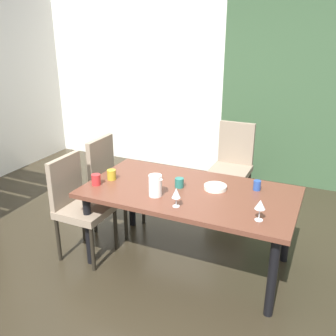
# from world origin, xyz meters

# --- Properties ---
(ground_plane) EXTENTS (5.86, 5.36, 0.02)m
(ground_plane) POSITION_xyz_m (0.00, 0.00, -0.01)
(ground_plane) COLOR #2E271B
(back_panel_interior) EXTENTS (2.95, 0.10, 2.77)m
(back_panel_interior) POSITION_xyz_m (-1.46, 2.63, 1.39)
(back_panel_interior) COLOR silver
(back_panel_interior) RESTS_ON ground_plane
(dining_table) EXTENTS (1.83, 0.98, 0.73)m
(dining_table) POSITION_xyz_m (0.43, 0.30, 0.65)
(dining_table) COLOR brown
(dining_table) RESTS_ON ground_plane
(chair_left_near) EXTENTS (0.44, 0.44, 0.96)m
(chair_left_near) POSITION_xyz_m (-0.55, 0.01, 0.55)
(chair_left_near) COLOR gray
(chair_left_near) RESTS_ON ground_plane
(chair_left_far) EXTENTS (0.44, 0.44, 0.98)m
(chair_left_far) POSITION_xyz_m (-0.56, 0.58, 0.55)
(chair_left_far) COLOR gray
(chair_left_far) RESTS_ON ground_plane
(chair_head_far) EXTENTS (0.44, 0.45, 1.01)m
(chair_head_far) POSITION_xyz_m (0.47, 1.61, 0.56)
(chair_head_far) COLOR gray
(chair_head_far) RESTS_ON ground_plane
(wine_glass_west) EXTENTS (0.08, 0.08, 0.16)m
(wine_glass_west) POSITION_xyz_m (1.09, 0.01, 0.85)
(wine_glass_west) COLOR silver
(wine_glass_west) RESTS_ON dining_table
(wine_glass_right) EXTENTS (0.07, 0.07, 0.16)m
(wine_glass_right) POSITION_xyz_m (0.45, -0.04, 0.84)
(wine_glass_right) COLOR silver
(wine_glass_right) RESTS_ON dining_table
(serving_bowl_near_shelf) EXTENTS (0.20, 0.20, 0.04)m
(serving_bowl_near_shelf) POSITION_xyz_m (0.63, 0.41, 0.75)
(serving_bowl_near_shelf) COLOR silver
(serving_bowl_near_shelf) RESTS_ON dining_table
(cup_south) EXTENTS (0.08, 0.08, 0.10)m
(cup_south) POSITION_xyz_m (-0.37, 0.06, 0.78)
(cup_south) COLOR red
(cup_south) RESTS_ON dining_table
(cup_center) EXTENTS (0.06, 0.06, 0.09)m
(cup_center) POSITION_xyz_m (0.96, 0.54, 0.77)
(cup_center) COLOR #274895
(cup_center) RESTS_ON dining_table
(cup_front) EXTENTS (0.08, 0.08, 0.09)m
(cup_front) POSITION_xyz_m (-0.31, 0.22, 0.77)
(cup_front) COLOR #B59525
(cup_front) RESTS_ON dining_table
(cup_east) EXTENTS (0.08, 0.08, 0.08)m
(cup_east) POSITION_xyz_m (0.33, 0.32, 0.77)
(cup_east) COLOR #24675C
(cup_east) RESTS_ON dining_table
(pitcher_rear) EXTENTS (0.12, 0.11, 0.19)m
(pitcher_rear) POSITION_xyz_m (0.21, 0.07, 0.82)
(pitcher_rear) COLOR white
(pitcher_rear) RESTS_ON dining_table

